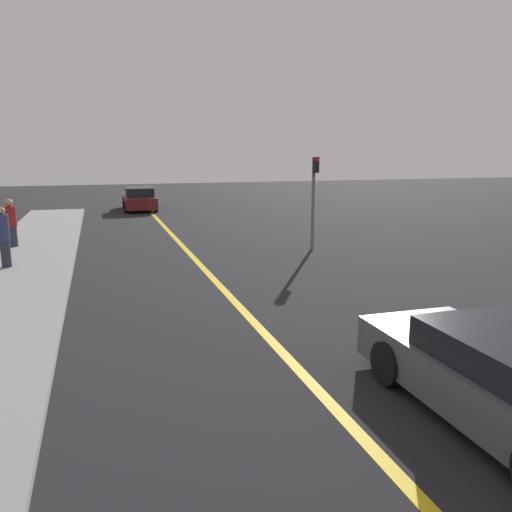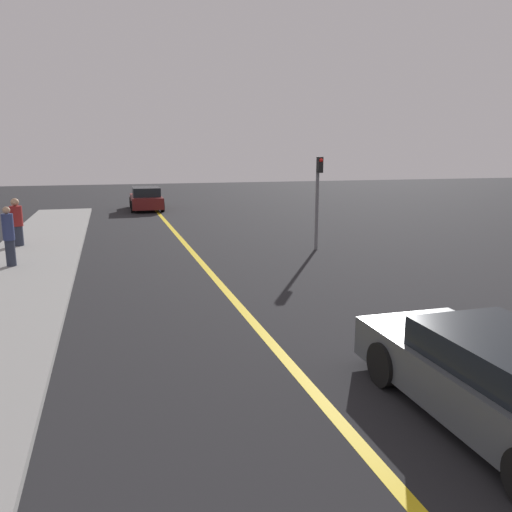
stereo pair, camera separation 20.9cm
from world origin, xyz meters
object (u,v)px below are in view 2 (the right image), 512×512
at_px(pedestrian_mid_group, 9,236).
at_px(traffic_light, 318,192).
at_px(car_ahead_center, 146,199).
at_px(pedestrian_far_standing, 17,222).
at_px(car_near_right_lane, 505,383).

distance_m(pedestrian_mid_group, traffic_light, 10.19).
bearing_deg(traffic_light, car_ahead_center, 108.22).
bearing_deg(pedestrian_far_standing, traffic_light, -17.13).
relative_size(car_ahead_center, pedestrian_mid_group, 2.49).
xyz_separation_m(car_ahead_center, pedestrian_far_standing, (-5.50, -11.86, 0.31)).
xyz_separation_m(car_near_right_lane, pedestrian_mid_group, (-7.62, 11.45, 0.42)).
relative_size(car_near_right_lane, pedestrian_mid_group, 2.58).
bearing_deg(traffic_light, car_near_right_lane, -101.96).
height_order(car_ahead_center, pedestrian_far_standing, pedestrian_far_standing).
bearing_deg(car_near_right_lane, pedestrian_far_standing, 118.39).
bearing_deg(car_ahead_center, pedestrian_far_standing, -113.93).
relative_size(car_near_right_lane, traffic_light, 1.39).
xyz_separation_m(pedestrian_far_standing, traffic_light, (10.47, -3.23, 1.11)).
bearing_deg(pedestrian_far_standing, car_ahead_center, 65.12).
relative_size(car_ahead_center, traffic_light, 1.34).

